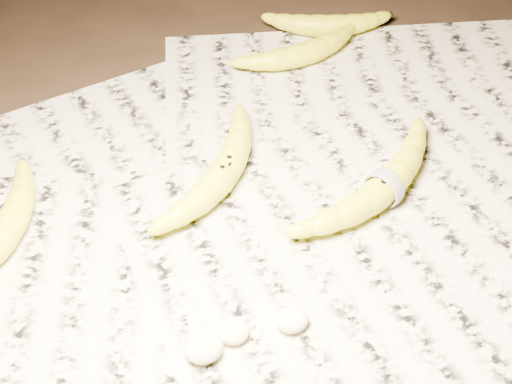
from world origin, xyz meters
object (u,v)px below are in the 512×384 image
object	(u,v)px
banana_left_b	(6,229)
banana_center	(224,170)
banana_taped	(385,186)
banana_upper_b	(327,24)
banana_upper_a	(305,51)

from	to	relation	value
banana_left_b	banana_center	xyz separation A→B (m)	(0.24, 0.01, 0.00)
banana_left_b	banana_center	world-z (taller)	banana_center
banana_taped	banana_upper_b	xyz separation A→B (m)	(0.07, 0.33, -0.00)
banana_left_b	banana_center	distance (m)	0.24
banana_center	banana_taped	world-z (taller)	same
banana_left_b	banana_taped	size ratio (longest dim) A/B	0.80
banana_taped	banana_upper_a	distance (m)	0.27
banana_center	banana_upper_a	size ratio (longest dim) A/B	1.15
banana_left_b	banana_upper_b	bearing A→B (deg)	-30.11
banana_upper_a	banana_left_b	bearing A→B (deg)	-163.55
banana_left_b	banana_taped	world-z (taller)	banana_taped
banana_upper_b	banana_center	bearing A→B (deg)	-115.24
banana_left_b	banana_center	size ratio (longest dim) A/B	0.90
banana_center	banana_taped	size ratio (longest dim) A/B	0.90
banana_taped	banana_left_b	bearing A→B (deg)	141.30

